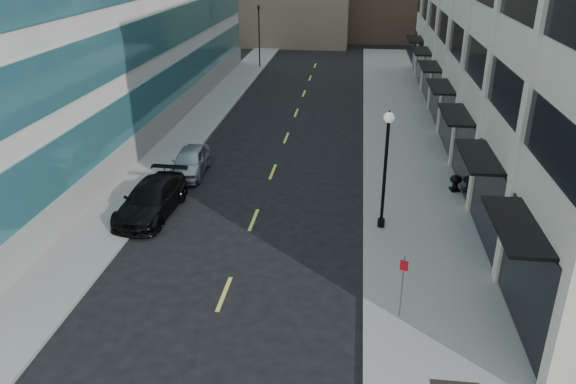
% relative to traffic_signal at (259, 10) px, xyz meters
% --- Properties ---
extents(sidewalk_right, '(5.00, 80.00, 0.15)m').
position_rel_traffic_signal_xyz_m(sidewalk_right, '(13.00, -28.00, -5.64)').
color(sidewalk_right, gray).
rests_on(sidewalk_right, ground).
extents(sidewalk_left, '(3.00, 80.00, 0.15)m').
position_rel_traffic_signal_xyz_m(sidewalk_left, '(-1.00, -28.00, -5.64)').
color(sidewalk_left, gray).
rests_on(sidewalk_left, ground).
extents(road_centerline, '(0.15, 68.20, 0.01)m').
position_rel_traffic_signal_xyz_m(road_centerline, '(5.50, -31.00, -5.71)').
color(road_centerline, '#D8CC4C').
rests_on(road_centerline, ground).
extents(traffic_signal, '(0.66, 0.66, 6.98)m').
position_rel_traffic_signal_xyz_m(traffic_signal, '(0.00, 0.00, 0.00)').
color(traffic_signal, black).
rests_on(traffic_signal, ground).
extents(car_black_pickup, '(2.41, 5.43, 1.55)m').
position_rel_traffic_signal_xyz_m(car_black_pickup, '(0.70, -34.00, -4.94)').
color(car_black_pickup, black).
rests_on(car_black_pickup, ground).
extents(car_silver_sedan, '(1.94, 4.35, 1.45)m').
position_rel_traffic_signal_xyz_m(car_silver_sedan, '(1.06, -28.85, -4.99)').
color(car_silver_sedan, '#9EA2A7').
rests_on(car_silver_sedan, ground).
extents(lamppost, '(0.44, 0.44, 5.33)m').
position_rel_traffic_signal_xyz_m(lamppost, '(11.28, -34.22, -2.44)').
color(lamppost, black).
rests_on(lamppost, sidewalk_right).
extents(sign_post, '(0.26, 0.13, 2.30)m').
position_rel_traffic_signal_xyz_m(sign_post, '(11.71, -40.75, -4.08)').
color(sign_post, slate).
rests_on(sign_post, sidewalk_right).
extents(urn_planter, '(0.61, 0.61, 0.84)m').
position_rel_traffic_signal_xyz_m(urn_planter, '(15.10, -29.80, -5.05)').
color(urn_planter, black).
rests_on(urn_planter, sidewalk_right).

